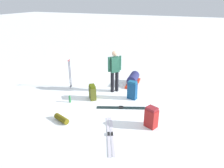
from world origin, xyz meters
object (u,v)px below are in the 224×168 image
at_px(backpack_large_dark, 132,90).
at_px(ski_poles_planted_near, 70,72).
at_px(backpack_bright, 92,92).
at_px(sleeping_mat_rolled, 62,119).
at_px(skier_standing, 115,69).
at_px(backpack_small_spare, 151,117).
at_px(thermos_bottle, 70,99).
at_px(ski_pair_far, 110,134).
at_px(ski_pair_near, 121,108).
at_px(gear_sled, 133,79).

height_order(backpack_large_dark, ski_poles_planted_near, ski_poles_planted_near).
xyz_separation_m(backpack_bright, sleeping_mat_rolled, (1.74, -0.17, -0.19)).
relative_size(skier_standing, backpack_small_spare, 2.63).
xyz_separation_m(ski_poles_planted_near, thermos_bottle, (1.17, 0.73, -0.55)).
bearing_deg(skier_standing, ski_pair_far, 20.09).
height_order(backpack_large_dark, sleeping_mat_rolled, backpack_large_dark).
height_order(ski_pair_near, gear_sled, gear_sled).
xyz_separation_m(backpack_small_spare, thermos_bottle, (-0.36, -3.09, -0.19)).
relative_size(ski_pair_far, thermos_bottle, 6.51).
xyz_separation_m(ski_pair_far, ski_poles_planted_near, (-2.38, -2.88, 0.67)).
bearing_deg(gear_sled, thermos_bottle, -32.35).
bearing_deg(ski_pair_near, ski_pair_far, 9.56).
bearing_deg(gear_sled, skier_standing, -25.13).
bearing_deg(ski_pair_near, backpack_bright, -100.73).
bearing_deg(backpack_bright, backpack_large_dark, 114.14).
height_order(ski_pair_near, sleeping_mat_rolled, sleeping_mat_rolled).
relative_size(ski_pair_near, gear_sled, 1.33).
xyz_separation_m(backpack_bright, thermos_bottle, (0.57, -0.64, -0.15)).
xyz_separation_m(sleeping_mat_rolled, thermos_bottle, (-1.17, -0.47, 0.04)).
bearing_deg(backpack_bright, skier_standing, 152.92).
bearing_deg(thermos_bottle, ski_pair_far, 60.61).
distance_m(ski_pair_near, sleeping_mat_rolled, 2.06).
height_order(ski_pair_far, backpack_bright, backpack_bright).
bearing_deg(sleeping_mat_rolled, backpack_large_dark, 146.75).
xyz_separation_m(gear_sled, sleeping_mat_rolled, (3.72, -1.14, -0.13)).
bearing_deg(ski_pair_far, skier_standing, -159.91).
distance_m(skier_standing, backpack_large_dark, 1.12).
bearing_deg(backpack_large_dark, ski_pair_near, -8.38).
height_order(gear_sled, thermos_bottle, gear_sled).
distance_m(backpack_small_spare, gear_sled, 3.27).
bearing_deg(skier_standing, ski_poles_planted_near, -78.97).
xyz_separation_m(skier_standing, gear_sled, (-1.01, 0.47, -0.73)).
bearing_deg(ski_pair_far, sleeping_mat_rolled, -91.33).
height_order(skier_standing, backpack_large_dark, skier_standing).
bearing_deg(backpack_large_dark, backpack_small_spare, 35.04).
bearing_deg(thermos_bottle, skier_standing, 143.46).
distance_m(backpack_small_spare, ski_poles_planted_near, 4.14).
distance_m(gear_sled, thermos_bottle, 3.02).
relative_size(backpack_large_dark, thermos_bottle, 2.74).
distance_m(ski_pair_far, thermos_bottle, 2.47).
distance_m(ski_pair_near, backpack_small_spare, 1.43).
relative_size(gear_sled, thermos_bottle, 4.77).
xyz_separation_m(backpack_bright, backpack_small_spare, (0.93, 2.45, 0.04)).
relative_size(ski_poles_planted_near, gear_sled, 0.99).
xyz_separation_m(ski_pair_near, backpack_bright, (-0.24, -1.24, 0.27)).
distance_m(ski_pair_far, ski_poles_planted_near, 3.80).
distance_m(skier_standing, ski_pair_far, 3.07).
xyz_separation_m(backpack_large_dark, backpack_small_spare, (1.54, 1.08, -0.03)).
distance_m(ski_pair_far, gear_sled, 3.80).
height_order(backpack_large_dark, backpack_small_spare, backpack_large_dark).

